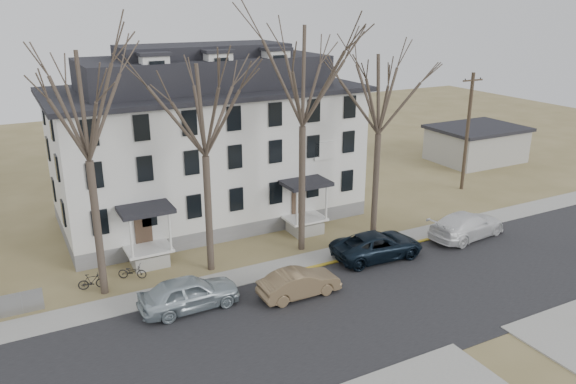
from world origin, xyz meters
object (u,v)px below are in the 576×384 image
car_tan (299,284)px  bicycle_right (92,282)px  tree_far_left (82,99)px  tree_center (303,69)px  car_white (467,226)px  bicycle_left (132,272)px  tree_mid_left (203,104)px  car_navy (377,246)px  boarding_house (207,143)px  tree_mid_right (381,89)px  utility_pole_far (467,131)px  car_silver (189,294)px

car_tan → bicycle_right: (-9.50, 5.81, -0.28)m
tree_far_left → bicycle_right: 9.93m
tree_center → car_tan: bearing=-120.2°
car_white → bicycle_left: size_ratio=3.66×
tree_mid_left → car_white: bearing=-12.0°
tree_mid_left → car_navy: 13.30m
car_tan → car_navy: size_ratio=0.78×
car_navy → boarding_house: bearing=32.7°
tree_far_left → tree_mid_right: 17.52m
tree_mid_left → utility_pole_far: size_ratio=1.34×
tree_mid_left → tree_mid_right: 11.50m
boarding_house → tree_mid_left: tree_mid_left is taller
car_silver → car_tan: car_silver is taller
tree_mid_right → bicycle_left: 18.31m
tree_mid_left → car_tan: 10.70m
car_silver → tree_mid_right: bearing=-75.9°
utility_pole_far → bicycle_left: (-27.82, -3.33, -4.49)m
boarding_house → tree_far_left: tree_far_left is taller
bicycle_left → bicycle_right: bearing=124.4°
tree_center → car_silver: tree_center is taller
car_navy → tree_center: bearing=49.6°
tree_mid_right → utility_pole_far: 13.55m
tree_far_left → car_tan: (9.00, -5.16, -9.62)m
tree_mid_left → tree_center: size_ratio=0.87×
boarding_house → bicycle_left: size_ratio=13.11×
car_white → utility_pole_far: bearing=-50.4°
utility_pole_far → car_tan: (-20.50, -9.36, -4.18)m
tree_mid_left → car_tan: (3.00, -5.16, -8.88)m
boarding_house → tree_mid_left: size_ratio=1.63×
utility_pole_far → bicycle_right: 30.53m
boarding_house → tree_mid_right: size_ratio=1.63×
car_silver → boarding_house: bearing=-25.7°
tree_center → tree_mid_right: 5.70m
boarding_house → tree_mid_right: bearing=-43.8°
boarding_house → bicycle_left: (-7.31, -7.29, -4.96)m
bicycle_left → car_white: bearing=-73.0°
tree_center → utility_pole_far: size_ratio=1.55×
bicycle_left → tree_far_left: bearing=146.1°
tree_far_left → tree_center: 12.02m
car_navy → car_white: (7.02, -0.21, 0.06)m
tree_mid_left → car_white: 18.93m
boarding_house → car_navy: bearing=-60.7°
boarding_house → bicycle_right: size_ratio=14.08×
tree_mid_right → bicycle_right: tree_mid_right is taller
tree_center → bicycle_left: (-10.32, 0.87, -10.67)m
boarding_house → bicycle_left: 11.46m
tree_center → tree_mid_right: bearing=0.0°
tree_far_left → car_tan: 14.15m
utility_pole_far → car_white: 11.21m
boarding_house → tree_mid_right: 12.51m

